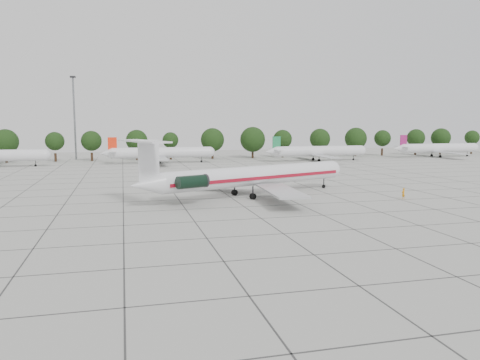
% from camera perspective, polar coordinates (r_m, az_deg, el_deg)
% --- Properties ---
extents(ground, '(260.00, 260.00, 0.00)m').
position_cam_1_polar(ground, '(63.69, 0.54, -3.29)').
color(ground, '#ABABA4').
rests_on(ground, ground).
extents(apron_joints, '(170.00, 170.00, 0.02)m').
position_cam_1_polar(apron_joints, '(78.11, -2.24, -1.37)').
color(apron_joints, '#383838').
rests_on(apron_joints, ground).
extents(main_airliner, '(37.74, 28.53, 9.16)m').
position_cam_1_polar(main_airliner, '(71.60, 0.80, 0.47)').
color(main_airliner, silver).
rests_on(main_airliner, ground).
extents(ground_crew, '(0.69, 0.57, 1.62)m').
position_cam_1_polar(ground_crew, '(74.39, 19.29, -1.56)').
color(ground_crew, orange).
rests_on(ground_crew, ground).
extents(bg_airliner_c, '(28.24, 27.20, 7.40)m').
position_cam_1_polar(bg_airliner_c, '(133.70, -9.57, 3.28)').
color(bg_airliner_c, silver).
rests_on(bg_airliner_c, ground).
extents(bg_airliner_d, '(28.24, 27.20, 7.40)m').
position_cam_1_polar(bg_airliner_d, '(141.16, 9.58, 3.47)').
color(bg_airliner_d, silver).
rests_on(bg_airliner_d, ground).
extents(bg_airliner_e, '(28.24, 27.20, 7.40)m').
position_cam_1_polar(bg_airliner_e, '(169.12, 23.03, 3.58)').
color(bg_airliner_e, silver).
rests_on(bg_airliner_e, ground).
extents(tree_line, '(249.86, 8.44, 10.22)m').
position_cam_1_polar(tree_line, '(145.80, -12.47, 4.72)').
color(tree_line, '#332114').
rests_on(tree_line, ground).
extents(floodlight_mast, '(1.60, 1.60, 25.45)m').
position_cam_1_polar(floodlight_mast, '(153.33, -19.55, 7.69)').
color(floodlight_mast, slate).
rests_on(floodlight_mast, ground).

